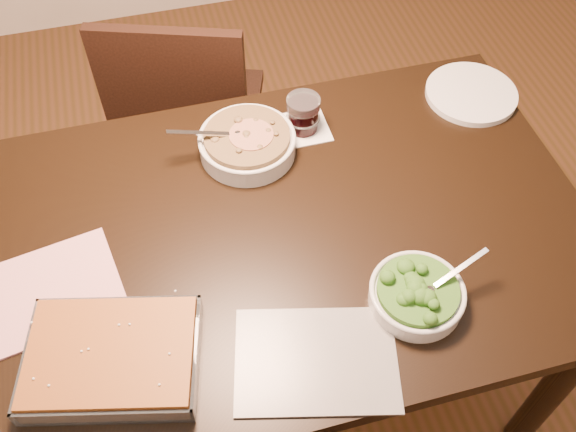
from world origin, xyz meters
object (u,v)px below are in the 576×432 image
object	(u,v)px
broccoli_bowl	(417,294)
baking_dish	(112,357)
stew_bowl	(247,143)
chair_far	(188,114)
table	(279,254)
dinner_plate	(471,94)
wine_tumbler	(303,113)

from	to	relation	value
broccoli_bowl	baking_dish	world-z (taller)	broccoli_bowl
stew_bowl	baking_dish	size ratio (longest dim) A/B	0.71
stew_bowl	chair_far	size ratio (longest dim) A/B	0.29
chair_far	table	bearing A→B (deg)	119.02
stew_bowl	dinner_plate	size ratio (longest dim) A/B	1.10
wine_tumbler	chair_far	xyz separation A→B (m)	(-0.26, 0.40, -0.30)
dinner_plate	chair_far	distance (m)	0.86
dinner_plate	chair_far	world-z (taller)	chair_far
wine_tumbler	chair_far	bearing A→B (deg)	122.60
broccoli_bowl	wine_tumbler	world-z (taller)	wine_tumbler
baking_dish	broccoli_bowl	bearing A→B (deg)	11.66
table	broccoli_bowl	xyz separation A→B (m)	(0.23, -0.25, 0.12)
broccoli_bowl	baking_dish	distance (m)	0.61
table	wine_tumbler	distance (m)	0.36
baking_dish	chair_far	bearing A→B (deg)	87.66
wine_tumbler	chair_far	world-z (taller)	chair_far
broccoli_bowl	wine_tumbler	size ratio (longest dim) A/B	2.35
table	wine_tumbler	size ratio (longest dim) A/B	15.04
baking_dish	dinner_plate	world-z (taller)	baking_dish
dinner_plate	wine_tumbler	bearing A→B (deg)	-179.75
stew_bowl	dinner_plate	xyz separation A→B (m)	(0.61, 0.05, -0.02)
dinner_plate	broccoli_bowl	bearing A→B (deg)	-124.66
stew_bowl	broccoli_bowl	distance (m)	0.55
table	chair_far	xyz separation A→B (m)	(-0.12, 0.70, -0.16)
stew_bowl	wine_tumbler	size ratio (longest dim) A/B	2.82
broccoli_bowl	table	bearing A→B (deg)	132.36
table	wine_tumbler	xyz separation A→B (m)	(0.14, 0.29, 0.15)
baking_dish	chair_far	size ratio (longest dim) A/B	0.41
wine_tumbler	chair_far	size ratio (longest dim) A/B	0.10
table	chair_far	distance (m)	0.72
stew_bowl	broccoli_bowl	size ratio (longest dim) A/B	1.20
table	dinner_plate	size ratio (longest dim) A/B	5.86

